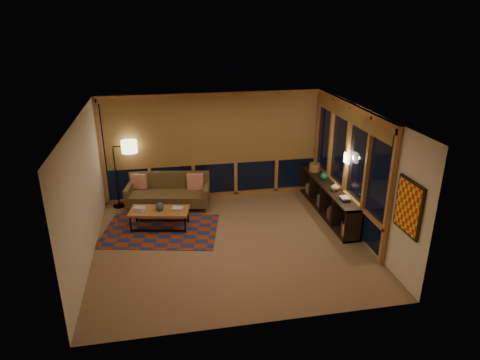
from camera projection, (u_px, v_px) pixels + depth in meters
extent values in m
cube|color=#A2865E|center=(231.00, 243.00, 8.88)|extent=(5.50, 5.00, 0.01)
cube|color=silver|center=(229.00, 115.00, 7.89)|extent=(5.50, 5.00, 0.01)
cube|color=beige|center=(214.00, 146.00, 10.67)|extent=(5.50, 0.01, 2.70)
cube|color=beige|center=(259.00, 247.00, 6.10)|extent=(5.50, 0.01, 2.70)
cube|color=beige|center=(84.00, 193.00, 7.91)|extent=(0.01, 5.00, 2.70)
cube|color=beige|center=(361.00, 174.00, 8.86)|extent=(0.01, 5.00, 2.70)
cube|color=maroon|center=(161.00, 231.00, 9.37)|extent=(2.74, 2.12, 0.01)
sphere|color=black|center=(160.00, 206.00, 9.32)|extent=(0.23, 0.23, 0.18)
cylinder|color=olive|center=(315.00, 167.00, 10.75)|extent=(0.28, 0.28, 0.20)
sphere|color=#196D61|center=(324.00, 176.00, 10.21)|extent=(0.17, 0.17, 0.17)
imported|color=tan|center=(335.00, 186.00, 9.58)|extent=(0.22, 0.22, 0.20)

